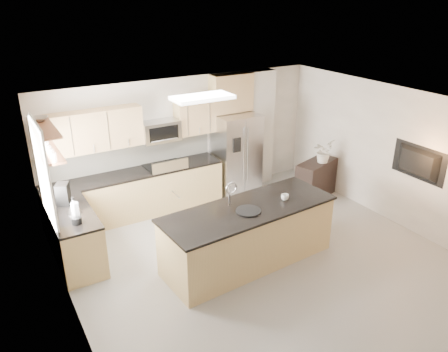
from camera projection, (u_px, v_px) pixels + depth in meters
floor at (273, 270)px, 7.09m from camera, size 6.50×6.50×0.00m
ceiling at (281, 114)px, 6.07m from camera, size 6.00×6.50×0.02m
wall_back at (184, 139)px, 9.16m from camera, size 6.00×0.02×2.60m
wall_left at (74, 254)px, 5.19m from camera, size 0.02×6.50×2.60m
wall_right at (409, 161)px, 7.97m from camera, size 0.02×6.50×2.60m
back_counter at (137, 193)px, 8.66m from camera, size 3.55×0.66×1.44m
left_counter at (75, 237)px, 7.14m from camera, size 0.66×1.50×0.92m
range at (166, 187)px, 8.94m from camera, size 0.76×0.64×1.14m
upper_cabinets at (124, 126)px, 8.22m from camera, size 3.50×0.33×0.75m
microwave at (160, 131)px, 8.59m from camera, size 0.76×0.40×0.40m
refrigerator at (236, 154)px, 9.51m from camera, size 0.92×0.78×1.78m
partition_column at (259, 128)px, 9.89m from camera, size 0.60×0.30×2.60m
window at (43, 174)px, 6.53m from camera, size 0.04×1.15×1.65m
shelf_lower at (48, 152)px, 6.55m from camera, size 0.30×1.20×0.04m
shelf_upper at (44, 128)px, 6.40m from camera, size 0.30×1.20×0.04m
ceiling_fixture at (202, 97)px, 7.17m from camera, size 1.00×0.50×0.06m
island at (248, 235)px, 7.13m from camera, size 2.97×1.24×1.43m
credenza at (316, 179)px, 9.44m from camera, size 1.11×0.72×0.82m
cup at (285, 197)px, 7.16m from camera, size 0.16×0.16×0.10m
platter at (248, 211)px, 6.80m from camera, size 0.40×0.40×0.02m
blender at (76, 215)px, 6.56m from camera, size 0.15×0.15×0.35m
kettle at (74, 206)px, 6.89m from camera, size 0.22×0.22×0.28m
coffee_maker at (63, 195)px, 7.16m from camera, size 0.27×0.29×0.37m
bowl at (39, 118)px, 6.67m from camera, size 0.42×0.42×0.08m
flower_vase at (324, 146)px, 9.12m from camera, size 0.84×0.79×0.74m
television at (416, 163)px, 7.75m from camera, size 0.14×1.08×0.62m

